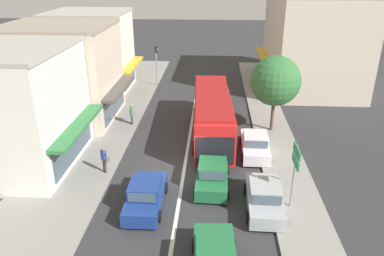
{
  "coord_description": "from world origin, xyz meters",
  "views": [
    {
      "loc": [
        1.73,
        -19.74,
        11.57
      ],
      "look_at": [
        0.25,
        4.03,
        1.2
      ],
      "focal_mm": 35.0,
      "sensor_mm": 36.0,
      "label": 1
    }
  ],
  "objects_px": {
    "parked_sedan_kerb_second": "(255,145)",
    "traffic_light_downstreet": "(156,59)",
    "sedan_adjacent_lane_trail": "(212,175)",
    "pedestrian_with_handbag_near": "(131,113)",
    "parked_sedan_kerb_front": "(264,197)",
    "city_bus": "(212,113)",
    "street_tree_right": "(276,81)",
    "sedan_queue_far_back": "(146,195)",
    "directional_road_sign": "(296,162)",
    "pedestrian_browsing_midblock": "(104,159)"
  },
  "relations": [
    {
      "from": "sedan_queue_far_back",
      "to": "parked_sedan_kerb_second",
      "type": "xyz_separation_m",
      "value": [
        6.19,
        6.32,
        0.0
      ]
    },
    {
      "from": "parked_sedan_kerb_second",
      "to": "directional_road_sign",
      "type": "height_order",
      "value": "directional_road_sign"
    },
    {
      "from": "sedan_queue_far_back",
      "to": "city_bus",
      "type": "bearing_deg",
      "value": 69.66
    },
    {
      "from": "parked_sedan_kerb_second",
      "to": "traffic_light_downstreet",
      "type": "xyz_separation_m",
      "value": [
        -8.72,
        14.71,
        2.19
      ]
    },
    {
      "from": "street_tree_right",
      "to": "parked_sedan_kerb_second",
      "type": "bearing_deg",
      "value": -112.63
    },
    {
      "from": "sedan_queue_far_back",
      "to": "directional_road_sign",
      "type": "bearing_deg",
      "value": 2.22
    },
    {
      "from": "city_bus",
      "to": "pedestrian_with_handbag_near",
      "type": "xyz_separation_m",
      "value": [
        -6.28,
        1.67,
        -0.81
      ]
    },
    {
      "from": "sedan_queue_far_back",
      "to": "directional_road_sign",
      "type": "xyz_separation_m",
      "value": [
        7.48,
        0.29,
        2.04
      ]
    },
    {
      "from": "city_bus",
      "to": "sedan_queue_far_back",
      "type": "bearing_deg",
      "value": -110.34
    },
    {
      "from": "city_bus",
      "to": "pedestrian_browsing_midblock",
      "type": "height_order",
      "value": "city_bus"
    },
    {
      "from": "sedan_queue_far_back",
      "to": "pedestrian_browsing_midblock",
      "type": "relative_size",
      "value": 2.58
    },
    {
      "from": "parked_sedan_kerb_second",
      "to": "pedestrian_with_handbag_near",
      "type": "xyz_separation_m",
      "value": [
        -9.17,
        4.26,
        0.4
      ]
    },
    {
      "from": "parked_sedan_kerb_front",
      "to": "parked_sedan_kerb_second",
      "type": "height_order",
      "value": "same"
    },
    {
      "from": "sedan_queue_far_back",
      "to": "parked_sedan_kerb_second",
      "type": "distance_m",
      "value": 8.85
    },
    {
      "from": "traffic_light_downstreet",
      "to": "street_tree_right",
      "type": "xyz_separation_m",
      "value": [
        10.32,
        -10.87,
        1.08
      ]
    },
    {
      "from": "sedan_adjacent_lane_trail",
      "to": "traffic_light_downstreet",
      "type": "relative_size",
      "value": 1.01
    },
    {
      "from": "street_tree_right",
      "to": "directional_road_sign",
      "type": "bearing_deg",
      "value": -91.81
    },
    {
      "from": "parked_sedan_kerb_front",
      "to": "pedestrian_with_handbag_near",
      "type": "height_order",
      "value": "pedestrian_with_handbag_near"
    },
    {
      "from": "sedan_queue_far_back",
      "to": "street_tree_right",
      "type": "relative_size",
      "value": 0.73
    },
    {
      "from": "sedan_adjacent_lane_trail",
      "to": "parked_sedan_kerb_second",
      "type": "relative_size",
      "value": 1.01
    },
    {
      "from": "city_bus",
      "to": "parked_sedan_kerb_front",
      "type": "bearing_deg",
      "value": -72.24
    },
    {
      "from": "parked_sedan_kerb_front",
      "to": "pedestrian_with_handbag_near",
      "type": "relative_size",
      "value": 2.6
    },
    {
      "from": "parked_sedan_kerb_second",
      "to": "pedestrian_with_handbag_near",
      "type": "height_order",
      "value": "pedestrian_with_handbag_near"
    },
    {
      "from": "city_bus",
      "to": "directional_road_sign",
      "type": "relative_size",
      "value": 3.04
    },
    {
      "from": "traffic_light_downstreet",
      "to": "sedan_adjacent_lane_trail",
      "type": "bearing_deg",
      "value": -72.42
    },
    {
      "from": "sedan_queue_far_back",
      "to": "traffic_light_downstreet",
      "type": "bearing_deg",
      "value": 96.85
    },
    {
      "from": "parked_sedan_kerb_second",
      "to": "pedestrian_with_handbag_near",
      "type": "relative_size",
      "value": 2.59
    },
    {
      "from": "parked_sedan_kerb_front",
      "to": "city_bus",
      "type": "bearing_deg",
      "value": 107.76
    },
    {
      "from": "directional_road_sign",
      "to": "street_tree_right",
      "type": "xyz_separation_m",
      "value": [
        0.31,
        9.87,
        1.23
      ]
    },
    {
      "from": "pedestrian_with_handbag_near",
      "to": "directional_road_sign",
      "type": "bearing_deg",
      "value": -44.54
    },
    {
      "from": "sedan_adjacent_lane_trail",
      "to": "directional_road_sign",
      "type": "bearing_deg",
      "value": -26.03
    },
    {
      "from": "parked_sedan_kerb_front",
      "to": "street_tree_right",
      "type": "height_order",
      "value": "street_tree_right"
    },
    {
      "from": "traffic_light_downstreet",
      "to": "street_tree_right",
      "type": "height_order",
      "value": "street_tree_right"
    },
    {
      "from": "sedan_adjacent_lane_trail",
      "to": "pedestrian_with_handbag_near",
      "type": "height_order",
      "value": "pedestrian_with_handbag_near"
    },
    {
      "from": "sedan_adjacent_lane_trail",
      "to": "pedestrian_with_handbag_near",
      "type": "xyz_separation_m",
      "value": [
        -6.39,
        8.3,
        0.4
      ]
    },
    {
      "from": "sedan_queue_far_back",
      "to": "traffic_light_downstreet",
      "type": "distance_m",
      "value": 21.3
    },
    {
      "from": "city_bus",
      "to": "pedestrian_browsing_midblock",
      "type": "distance_m",
      "value": 8.64
    },
    {
      "from": "city_bus",
      "to": "street_tree_right",
      "type": "distance_m",
      "value": 5.09
    },
    {
      "from": "sedan_queue_far_back",
      "to": "parked_sedan_kerb_front",
      "type": "height_order",
      "value": "same"
    },
    {
      "from": "sedan_adjacent_lane_trail",
      "to": "parked_sedan_kerb_front",
      "type": "bearing_deg",
      "value": -37.99
    },
    {
      "from": "city_bus",
      "to": "directional_road_sign",
      "type": "bearing_deg",
      "value": -64.15
    },
    {
      "from": "sedan_adjacent_lane_trail",
      "to": "traffic_light_downstreet",
      "type": "height_order",
      "value": "traffic_light_downstreet"
    },
    {
      "from": "directional_road_sign",
      "to": "parked_sedan_kerb_second",
      "type": "bearing_deg",
      "value": 102.05
    },
    {
      "from": "sedan_adjacent_lane_trail",
      "to": "street_tree_right",
      "type": "bearing_deg",
      "value": 60.98
    },
    {
      "from": "parked_sedan_kerb_front",
      "to": "directional_road_sign",
      "type": "height_order",
      "value": "directional_road_sign"
    },
    {
      "from": "sedan_adjacent_lane_trail",
      "to": "pedestrian_browsing_midblock",
      "type": "relative_size",
      "value": 2.61
    },
    {
      "from": "sedan_adjacent_lane_trail",
      "to": "directional_road_sign",
      "type": "xyz_separation_m",
      "value": [
        4.06,
        -1.98,
        2.04
      ]
    },
    {
      "from": "parked_sedan_kerb_front",
      "to": "pedestrian_browsing_midblock",
      "type": "relative_size",
      "value": 2.6
    },
    {
      "from": "city_bus",
      "to": "parked_sedan_kerb_front",
      "type": "xyz_separation_m",
      "value": [
        2.8,
        -8.73,
        -1.22
      ]
    },
    {
      "from": "traffic_light_downstreet",
      "to": "pedestrian_browsing_midblock",
      "type": "distance_m",
      "value": 18.06
    }
  ]
}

